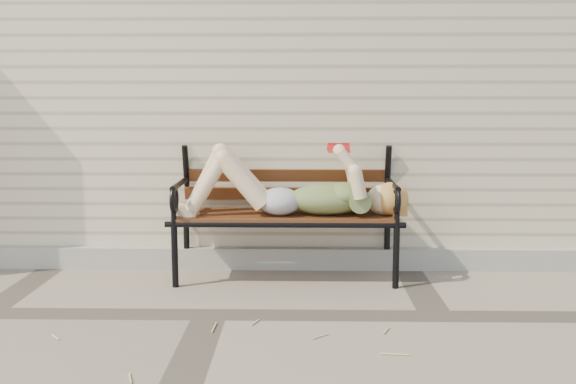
{
  "coord_description": "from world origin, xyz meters",
  "views": [
    {
      "loc": [
        0.5,
        -3.4,
        1.19
      ],
      "look_at": [
        0.42,
        0.52,
        0.61
      ],
      "focal_mm": 40.0,
      "sensor_mm": 36.0,
      "label": 1
    }
  ],
  "objects": [
    {
      "name": "ground",
      "position": [
        0.0,
        0.0,
        0.0
      ],
      "size": [
        80.0,
        80.0,
        0.0
      ],
      "primitive_type": "plane",
      "color": "gray",
      "rests_on": "ground"
    },
    {
      "name": "house_wall",
      "position": [
        0.0,
        3.0,
        1.5
      ],
      "size": [
        8.0,
        4.0,
        3.0
      ],
      "primitive_type": "cube",
      "color": "beige",
      "rests_on": "ground"
    },
    {
      "name": "foundation_strip",
      "position": [
        0.0,
        0.97,
        0.07
      ],
      "size": [
        8.0,
        0.1,
        0.15
      ],
      "primitive_type": "cube",
      "color": "#A6A296",
      "rests_on": "ground"
    },
    {
      "name": "garden_bench",
      "position": [
        0.4,
        0.83,
        0.57
      ],
      "size": [
        1.58,
        0.63,
        1.02
      ],
      "color": "black",
      "rests_on": "ground"
    },
    {
      "name": "reading_woman",
      "position": [
        0.42,
        0.7,
        0.61
      ],
      "size": [
        1.49,
        0.34,
        0.47
      ],
      "color": "#0A444B",
      "rests_on": "ground"
    },
    {
      "name": "straw_scatter",
      "position": [
        0.02,
        -0.85,
        0.01
      ],
      "size": [
        2.43,
        1.44,
        0.01
      ],
      "color": "#E3C16F",
      "rests_on": "ground"
    }
  ]
}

